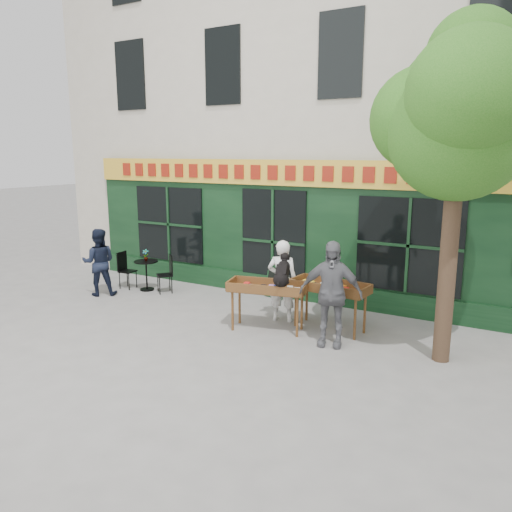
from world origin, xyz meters
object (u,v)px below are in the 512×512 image
object	(u,v)px
dog	(282,269)
woman	(282,281)
book_cart_right	(330,290)
man_left	(99,262)
bistro_table	(146,269)
man_right	(331,294)
book_cart_center	(267,290)

from	to	relation	value
dog	woman	xyz separation A→B (m)	(-0.35, 0.70, -0.43)
book_cart_right	dog	bearing A→B (deg)	-129.87
book_cart_right	man_left	bearing A→B (deg)	-168.83
book_cart_right	bistro_table	bearing A→B (deg)	-178.19
dog	man_right	distance (m)	1.06
book_cart_center	dog	bearing A→B (deg)	-21.45
man_left	bistro_table	bearing A→B (deg)	-167.24
man_right	bistro_table	distance (m)	5.57
dog	book_cart_right	bearing A→B (deg)	30.51
book_cart_center	book_cart_right	xyz separation A→B (m)	(1.06, 0.63, 0.00)
man_right	bistro_table	xyz separation A→B (m)	(-5.43, 1.15, -0.43)
woman	man_left	distance (m)	4.80
woman	man_right	size ratio (longest dim) A/B	0.88
woman	bistro_table	bearing A→B (deg)	-18.73
man_left	woman	bearing A→B (deg)	146.79
woman	man_right	bearing A→B (deg)	137.25
book_cart_center	book_cart_right	size ratio (longest dim) A/B	1.03
book_cart_right	man_right	bearing A→B (deg)	-61.89
woman	book_cart_right	distance (m)	1.06
book_cart_center	book_cart_right	world-z (taller)	same
dog	book_cart_right	size ratio (longest dim) A/B	0.38
book_cart_right	bistro_table	world-z (taller)	book_cart_right
man_left	book_cart_right	bearing A→B (deg)	145.50
woman	man_right	world-z (taller)	man_right
dog	bistro_table	xyz separation A→B (m)	(-4.42, 1.09, -0.75)
book_cart_right	man_left	world-z (taller)	man_left
woman	book_cart_right	xyz separation A→B (m)	(1.06, -0.02, -0.04)
dog	man_right	size ratio (longest dim) A/B	0.31
woman	book_cart_right	bearing A→B (deg)	165.72
man_right	bistro_table	bearing A→B (deg)	154.32
book_cart_center	bistro_table	distance (m)	4.21
bistro_table	book_cart_right	bearing A→B (deg)	-4.50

